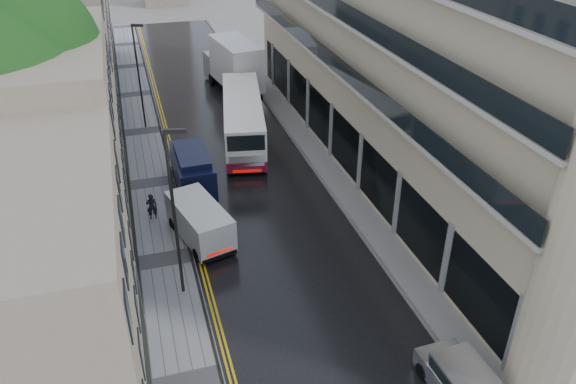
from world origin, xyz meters
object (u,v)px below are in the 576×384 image
tree_far (31,71)px  navy_van (181,185)px  white_van (196,243)px  white_lorry (228,75)px  lamp_post_far (139,78)px  pedestrian (152,206)px  cream_bus (227,139)px  lamp_post_near (175,217)px

tree_far → navy_van: 12.62m
tree_far → white_van: bearing=-61.0°
white_lorry → white_van: white_lorry is taller
navy_van → lamp_post_far: (-1.30, 12.07, 2.64)m
pedestrian → lamp_post_far: (0.54, 13.31, 3.07)m
cream_bus → tree_far: bearing=172.9°
tree_far → pedestrian: tree_far is taller
navy_van → white_lorry: bearing=68.3°
tree_far → white_van: tree_far is taller
white_van → lamp_post_far: (-1.29, 17.79, 2.90)m
white_lorry → lamp_post_far: lamp_post_far is taller
cream_bus → pedestrian: 8.28m
cream_bus → white_lorry: bearing=88.6°
white_lorry → pedestrian: white_lorry is taller
white_van → tree_far: bearing=104.3°
tree_far → lamp_post_far: bearing=28.1°
white_lorry → pedestrian: (-7.77, -17.03, -1.45)m
lamp_post_near → lamp_post_far: 20.09m
white_van → navy_van: navy_van is taller
cream_bus → pedestrian: size_ratio=7.32×
tree_far → cream_bus: tree_far is taller
white_van → navy_van: size_ratio=0.91×
tree_far → lamp_post_near: tree_far is taller
navy_van → pedestrian: 2.26m
cream_bus → lamp_post_far: bearing=135.1°
tree_far → white_lorry: size_ratio=1.39×
tree_far → cream_bus: (11.58, -3.63, -4.62)m
white_lorry → white_van: size_ratio=1.88×
pedestrian → lamp_post_far: size_ratio=0.21×
tree_far → lamp_post_near: bearing=-67.4°
white_van → lamp_post_near: bearing=-128.5°
white_van → lamp_post_near: size_ratio=0.58×
pedestrian → lamp_post_near: bearing=93.2°
tree_far → lamp_post_near: size_ratio=1.52×
cream_bus → navy_van: cream_bus is taller
cream_bus → white_van: 11.26m
cream_bus → navy_van: size_ratio=2.23×
cream_bus → navy_van: 6.13m
white_lorry → pedestrian: bearing=-123.0°
white_lorry → navy_van: (-5.93, -15.79, -1.02)m
white_lorry → lamp_post_near: bearing=-114.7°
white_lorry → pedestrian: size_ratio=5.63×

